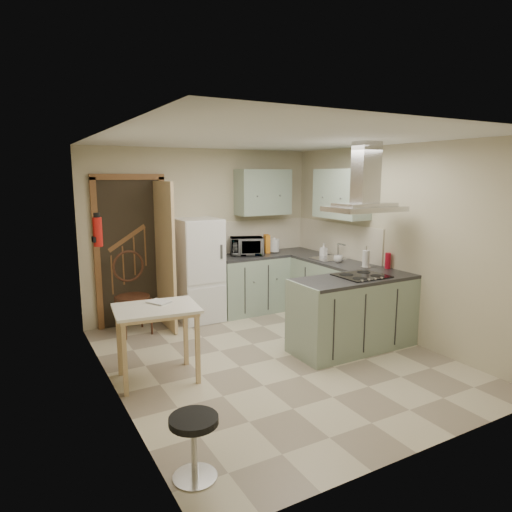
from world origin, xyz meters
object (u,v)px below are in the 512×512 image
microwave (247,246)px  fridge (199,270)px  stool (194,447)px  peninsula (354,313)px  extractor_hood (364,209)px  bentwood_chair (133,297)px  drop_leaf_table (157,343)px

microwave → fridge: bearing=-156.3°
stool → peninsula: bearing=27.2°
extractor_hood → bentwood_chair: extractor_hood is taller
fridge → bentwood_chair: bearing=-173.0°
fridge → extractor_hood: size_ratio=1.67×
peninsula → drop_leaf_table: (-2.37, 0.32, -0.06)m
bentwood_chair → fridge: bearing=1.2°
extractor_hood → stool: size_ratio=1.92×
extractor_hood → stool: extractor_hood is taller
peninsula → stool: peninsula is taller
microwave → extractor_hood: bearing=-54.0°
drop_leaf_table → microwave: size_ratio=1.71×
fridge → bentwood_chair: 1.04m
drop_leaf_table → microwave: microwave is taller
peninsula → microwave: bearing=101.7°
drop_leaf_table → microwave: (1.95, 1.69, 0.64)m
extractor_hood → microwave: (-0.52, 2.01, -0.68)m
drop_leaf_table → stool: size_ratio=1.79×
drop_leaf_table → bentwood_chair: bearing=91.6°
extractor_hood → bentwood_chair: 3.22m
fridge → drop_leaf_table: fridge is taller
microwave → drop_leaf_table: bearing=-117.6°
peninsula → extractor_hood: bearing=0.0°
fridge → drop_leaf_table: 2.05m
bentwood_chair → microwave: 1.89m
peninsula → microwave: 2.14m
fridge → extractor_hood: extractor_hood is taller
drop_leaf_table → stool: drop_leaf_table is taller
fridge → extractor_hood: 2.57m
stool → microwave: bearing=56.7°
microwave → bentwood_chair: bearing=-153.6°
peninsula → drop_leaf_table: peninsula is taller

